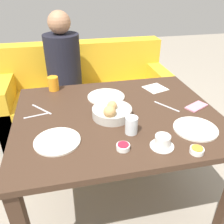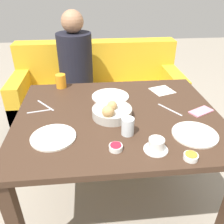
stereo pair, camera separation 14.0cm
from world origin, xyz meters
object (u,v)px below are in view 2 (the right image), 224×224
at_px(couch, 98,98).
at_px(knife_silver, 170,110).
at_px(plate_far_center, 110,96).
at_px(fork_silver, 46,105).
at_px(plate_near_left, 53,137).
at_px(seated_person, 78,87).
at_px(plate_near_right, 195,134).
at_px(jam_bowl_berry, 116,147).
at_px(cell_phone, 201,111).
at_px(juice_glass, 61,81).
at_px(water_tumbler, 128,126).
at_px(jam_bowl_honey, 191,157).
at_px(bread_basket, 112,112).
at_px(napkin, 162,91).
at_px(coffee_cup, 156,145).
at_px(spoon_coffee, 39,111).

relative_size(couch, knife_silver, 10.22).
distance_m(plate_far_center, fork_silver, 0.44).
bearing_deg(couch, plate_near_left, -102.33).
xyz_separation_m(seated_person, fork_silver, (-0.17, -0.77, 0.22)).
relative_size(seated_person, plate_near_right, 5.17).
bearing_deg(plate_near_right, jam_bowl_berry, -169.61).
relative_size(jam_bowl_berry, cell_phone, 0.40).
distance_m(couch, jam_bowl_berry, 1.48).
xyz_separation_m(juice_glass, knife_silver, (0.70, -0.41, -0.05)).
xyz_separation_m(water_tumbler, jam_bowl_honey, (0.26, -0.23, -0.03)).
bearing_deg(plate_near_right, juice_glass, 137.60).
height_order(seated_person, bread_basket, seated_person).
bearing_deg(water_tumbler, napkin, 56.50).
xyz_separation_m(seated_person, napkin, (0.65, -0.63, 0.22)).
height_order(plate_near_left, jam_bowl_honey, jam_bowl_honey).
bearing_deg(bread_basket, seated_person, 104.29).
distance_m(plate_near_right, knife_silver, 0.28).
relative_size(seated_person, napkin, 6.74).
xyz_separation_m(coffee_cup, knife_silver, (0.19, 0.38, -0.03)).
relative_size(plate_far_center, jam_bowl_berry, 3.81).
xyz_separation_m(fork_silver, cell_phone, (0.97, -0.18, 0.00)).
xyz_separation_m(knife_silver, napkin, (0.03, 0.28, 0.00)).
xyz_separation_m(coffee_cup, jam_bowl_berry, (-0.19, 0.02, -0.01)).
bearing_deg(couch, bread_basket, -87.92).
xyz_separation_m(plate_near_left, knife_silver, (0.69, 0.23, -0.00)).
height_order(bread_basket, plate_far_center, bread_basket).
xyz_separation_m(bread_basket, plate_far_center, (0.02, 0.26, -0.03)).
distance_m(jam_bowl_berry, cell_phone, 0.64).
relative_size(jam_bowl_honey, spoon_coffee, 0.48).
distance_m(coffee_cup, jam_bowl_berry, 0.19).
bearing_deg(seated_person, plate_near_right, -60.68).
xyz_separation_m(bread_basket, jam_bowl_honey, (0.33, -0.40, -0.02)).
bearing_deg(jam_bowl_honey, napkin, 83.98).
height_order(bread_basket, plate_near_right, bread_basket).
xyz_separation_m(water_tumbler, fork_silver, (-0.48, 0.36, -0.05)).
height_order(couch, jam_bowl_honey, couch).
bearing_deg(plate_far_center, bread_basket, -93.64).
distance_m(coffee_cup, knife_silver, 0.42).
bearing_deg(coffee_cup, plate_far_center, 105.74).
xyz_separation_m(bread_basket, fork_silver, (-0.41, 0.18, -0.03)).
height_order(plate_far_center, coffee_cup, coffee_cup).
height_order(plate_near_right, plate_far_center, same).
xyz_separation_m(plate_far_center, coffee_cup, (0.17, -0.59, 0.02)).
bearing_deg(plate_near_left, cell_phone, 11.74).
distance_m(bread_basket, knife_silver, 0.38).
height_order(seated_person, napkin, seated_person).
bearing_deg(juice_glass, bread_basket, -54.22).
bearing_deg(jam_bowl_berry, bread_basket, 88.15).
distance_m(napkin, cell_phone, 0.36).
distance_m(juice_glass, knife_silver, 0.82).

